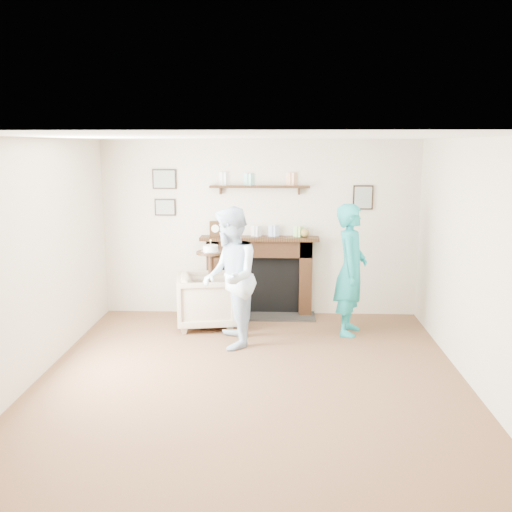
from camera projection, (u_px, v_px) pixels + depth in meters
The scene contains 6 objects.
ground at pixel (251, 382), 5.93m from camera, with size 5.00×5.00×0.00m, color brown.
room_shell at pixel (254, 219), 6.29m from camera, with size 4.54×5.02×2.52m.
armchair at pixel (207, 326), 7.76m from camera, with size 0.77×0.79×0.72m, color tan.
man at pixel (231, 345), 7.02m from camera, with size 0.83×0.65×1.71m, color silver.
woman at pixel (349, 333), 7.48m from camera, with size 0.62×0.41×1.70m, color #1EAEAB.
pedestal_table at pixel (211, 275), 7.50m from camera, with size 0.38×0.38×1.21m.
Camera 1 is at (0.29, -5.56, 2.42)m, focal length 40.00 mm.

